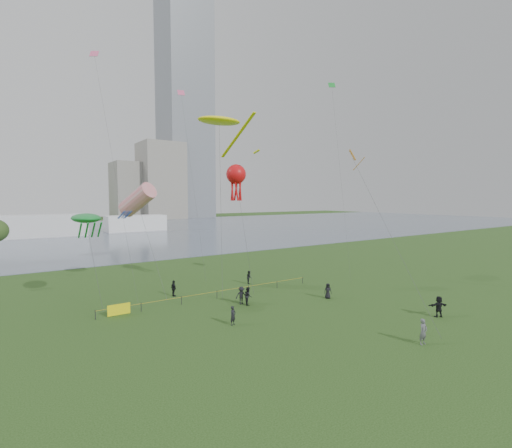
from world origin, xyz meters
TOP-DOWN VIEW (x-y plane):
  - ground_plane at (0.00, 0.00)m, footprint 400.00×400.00m
  - lake at (0.00, 100.00)m, footprint 400.00×120.00m
  - tower at (62.00, 168.00)m, footprint 24.00×24.00m
  - building_mid at (46.00, 162.00)m, footprint 20.00×20.00m
  - building_low at (32.00, 168.00)m, footprint 16.00×18.00m
  - pavilion_left at (-12.00, 95.00)m, footprint 22.00×8.00m
  - pavilion_right at (14.00, 98.00)m, footprint 18.00×7.00m
  - fence at (-8.54, 13.75)m, footprint 24.07×0.07m
  - kite_flyer at (4.02, -5.53)m, footprint 0.70×0.47m
  - spectator_a at (-0.98, 9.96)m, footprint 0.97×1.06m
  - spectator_b at (-1.43, 10.51)m, footprint 1.29×0.99m
  - spectator_c at (-5.86, 17.12)m, footprint 0.50×1.04m
  - spectator_d at (7.22, 7.14)m, footprint 0.94×0.83m
  - spectator_e at (10.95, -2.79)m, footprint 1.80×1.29m
  - spectator_f at (-5.23, 5.77)m, footprint 0.68×0.55m
  - spectator_g at (4.09, 17.45)m, footprint 0.91×0.98m
  - kite_stingray at (1.39, 19.83)m, footprint 6.40×10.21m
  - kite_windsock at (-8.00, 22.17)m, footprint 4.37×9.32m
  - kite_creature at (-14.31, 17.24)m, footprint 2.53×4.77m
  - kite_octopus at (0.55, 14.67)m, footprint 2.42×2.56m
  - kite_delta at (10.68, 6.56)m, footprint 5.43×13.79m
  - small_kites at (1.25, 21.92)m, footprint 29.37×10.31m

SIDE VIEW (x-z plane):
  - ground_plane at x=0.00m, z-range 0.00..0.00m
  - lake at x=0.00m, z-range -0.02..0.06m
  - fence at x=-8.54m, z-range 0.03..1.08m
  - spectator_f at x=-5.23m, z-range 0.00..1.60m
  - spectator_g at x=4.09m, z-range 0.00..1.61m
  - spectator_d at x=7.22m, z-range 0.00..1.61m
  - spectator_c at x=-5.86m, z-range 0.00..1.73m
  - spectator_a at x=-0.98m, z-range 0.00..1.77m
  - spectator_b at x=-1.43m, z-range 0.00..1.77m
  - spectator_e at x=10.95m, z-range 0.00..1.88m
  - kite_flyer at x=4.02m, z-range 0.00..1.89m
  - pavilion_right at x=14.00m, z-range 0.00..5.00m
  - pavilion_left at x=-12.00m, z-range 0.00..6.00m
  - kite_creature at x=-14.31m, z-range 4.10..13.25m
  - kite_windsock at x=-8.00m, z-range 4.17..16.53m
  - kite_octopus at x=0.55m, z-range 5.96..20.22m
  - building_low at x=32.00m, z-range 0.00..28.00m
  - kite_delta at x=10.68m, z-range 6.37..22.18m
  - building_mid at x=46.00m, z-range 0.00..38.00m
  - kite_stingray at x=1.39m, z-range 9.68..30.02m
  - small_kites at x=1.25m, z-range 23.98..26.84m
  - tower at x=62.00m, z-range 0.00..120.00m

